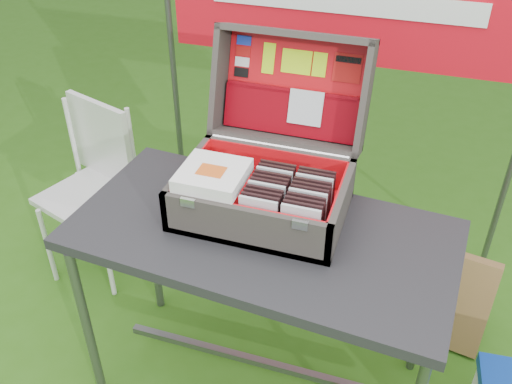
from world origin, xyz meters
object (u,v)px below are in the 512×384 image
(cardboard_box, at_px, (440,296))
(chair, at_px, (89,199))
(table, at_px, (261,313))
(suitcase, at_px, (268,140))

(cardboard_box, bearing_deg, chair, -167.22)
(table, height_order, cardboard_box, table)
(suitcase, bearing_deg, chair, 164.53)
(table, xyz_separation_m, suitcase, (-0.03, 0.16, 0.67))
(suitcase, height_order, cardboard_box, suitcase)
(table, relative_size, cardboard_box, 2.95)
(cardboard_box, bearing_deg, suitcase, -143.19)
(table, xyz_separation_m, chair, (-1.01, 0.43, 0.02))
(suitcase, bearing_deg, table, -79.55)
(chair, bearing_deg, suitcase, 3.65)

